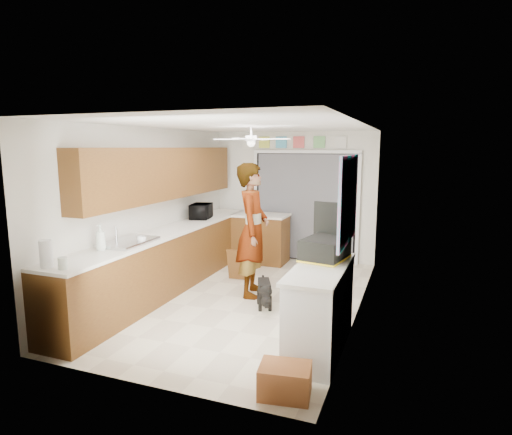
% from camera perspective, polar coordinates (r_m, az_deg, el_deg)
% --- Properties ---
extents(floor, '(5.00, 5.00, 0.00)m').
position_cam_1_polar(floor, '(6.43, -1.27, -10.72)').
color(floor, beige).
rests_on(floor, ground).
extents(ceiling, '(5.00, 5.00, 0.00)m').
position_cam_1_polar(ceiling, '(6.04, -1.36, 12.14)').
color(ceiling, white).
rests_on(ceiling, ground).
extents(wall_back, '(3.20, 0.00, 3.20)m').
position_cam_1_polar(wall_back, '(8.46, 5.00, 2.84)').
color(wall_back, silver).
rests_on(wall_back, ground).
extents(wall_front, '(3.20, 0.00, 3.20)m').
position_cam_1_polar(wall_front, '(3.95, -14.98, -4.99)').
color(wall_front, silver).
rests_on(wall_front, ground).
extents(wall_left, '(0.00, 5.00, 5.00)m').
position_cam_1_polar(wall_left, '(6.86, -13.82, 1.08)').
color(wall_left, silver).
rests_on(wall_left, ground).
extents(wall_right, '(0.00, 5.00, 5.00)m').
position_cam_1_polar(wall_right, '(5.72, 13.74, -0.54)').
color(wall_right, silver).
rests_on(wall_right, ground).
extents(left_base_cabinets, '(0.60, 4.80, 0.90)m').
position_cam_1_polar(left_base_cabinets, '(6.86, -11.48, -5.67)').
color(left_base_cabinets, brown).
rests_on(left_base_cabinets, floor).
extents(left_countertop, '(0.62, 4.80, 0.04)m').
position_cam_1_polar(left_countertop, '(6.75, -11.53, -1.82)').
color(left_countertop, white).
rests_on(left_countertop, left_base_cabinets).
extents(upper_cabinets, '(0.32, 4.00, 0.80)m').
position_cam_1_polar(upper_cabinets, '(6.89, -11.95, 5.78)').
color(upper_cabinets, brown).
rests_on(upper_cabinets, wall_left).
extents(sink_basin, '(0.50, 0.76, 0.06)m').
position_cam_1_polar(sink_basin, '(5.94, -16.66, -3.21)').
color(sink_basin, silver).
rests_on(sink_basin, left_countertop).
extents(faucet, '(0.03, 0.03, 0.22)m').
position_cam_1_polar(faucet, '(6.03, -18.14, -2.16)').
color(faucet, silver).
rests_on(faucet, left_countertop).
extents(peninsula_base, '(1.00, 0.60, 0.90)m').
position_cam_1_polar(peninsula_base, '(8.27, 0.64, -2.90)').
color(peninsula_base, brown).
rests_on(peninsula_base, floor).
extents(peninsula_top, '(1.04, 0.64, 0.04)m').
position_cam_1_polar(peninsula_top, '(8.18, 0.65, 0.32)').
color(peninsula_top, white).
rests_on(peninsula_top, peninsula_base).
extents(back_opening_recess, '(2.00, 0.06, 2.10)m').
position_cam_1_polar(back_opening_recess, '(8.39, 6.57, 1.38)').
color(back_opening_recess, black).
rests_on(back_opening_recess, wall_back).
extents(curtain_panel, '(1.90, 0.03, 2.05)m').
position_cam_1_polar(curtain_panel, '(8.36, 6.50, 1.35)').
color(curtain_panel, slate).
rests_on(curtain_panel, wall_back).
extents(door_trim_left, '(0.06, 0.04, 2.10)m').
position_cam_1_polar(door_trim_left, '(8.67, -0.04, 1.69)').
color(door_trim_left, white).
rests_on(door_trim_left, wall_back).
extents(door_trim_right, '(0.06, 0.04, 2.10)m').
position_cam_1_polar(door_trim_right, '(8.18, 13.46, 0.98)').
color(door_trim_right, white).
rests_on(door_trim_right, wall_back).
extents(door_trim_head, '(2.10, 0.04, 0.06)m').
position_cam_1_polar(door_trim_head, '(8.29, 6.65, 8.70)').
color(door_trim_head, white).
rests_on(door_trim_head, wall_back).
extents(header_frame_0, '(0.22, 0.02, 0.22)m').
position_cam_1_polar(header_frame_0, '(8.56, 1.11, 9.99)').
color(header_frame_0, '#D5DD49').
rests_on(header_frame_0, wall_back).
extents(header_frame_1, '(0.22, 0.02, 0.22)m').
position_cam_1_polar(header_frame_1, '(8.45, 3.39, 9.98)').
color(header_frame_1, '#4CA7CC').
rests_on(header_frame_1, wall_back).
extents(header_frame_2, '(0.22, 0.02, 0.22)m').
position_cam_1_polar(header_frame_2, '(8.35, 5.71, 9.96)').
color(header_frame_2, '#D85151').
rests_on(header_frame_2, wall_back).
extents(header_frame_3, '(0.22, 0.02, 0.22)m').
position_cam_1_polar(header_frame_3, '(8.26, 8.44, 9.91)').
color(header_frame_3, '#70B769').
rests_on(header_frame_3, wall_back).
extents(header_frame_4, '(0.22, 0.02, 0.22)m').
position_cam_1_polar(header_frame_4, '(8.18, 11.22, 9.84)').
color(header_frame_4, silver).
rests_on(header_frame_4, wall_back).
extents(route66_sign, '(0.22, 0.02, 0.26)m').
position_cam_1_polar(route66_sign, '(8.68, -1.10, 9.98)').
color(route66_sign, silver).
rests_on(route66_sign, wall_back).
extents(right_counter_base, '(0.50, 1.40, 0.90)m').
position_cam_1_polar(right_counter_base, '(4.82, 8.58, -12.11)').
color(right_counter_base, white).
rests_on(right_counter_base, floor).
extents(right_counter_top, '(0.54, 1.44, 0.04)m').
position_cam_1_polar(right_counter_top, '(4.67, 8.60, -6.72)').
color(right_counter_top, white).
rests_on(right_counter_top, right_counter_base).
extents(abstract_painting, '(0.03, 1.15, 0.95)m').
position_cam_1_polar(abstract_painting, '(4.68, 12.21, 2.33)').
color(abstract_painting, '#FF5DB0').
rests_on(abstract_painting, wall_right).
extents(ceiling_fan, '(1.14, 1.14, 0.24)m').
position_cam_1_polar(ceiling_fan, '(6.22, -0.66, 10.41)').
color(ceiling_fan, white).
rests_on(ceiling_fan, ceiling).
extents(microwave, '(0.43, 0.54, 0.27)m').
position_cam_1_polar(microwave, '(7.71, -7.32, 0.83)').
color(microwave, black).
rests_on(microwave, left_countertop).
extents(soap_bottle, '(0.13, 0.13, 0.33)m').
position_cam_1_polar(soap_bottle, '(5.63, -20.03, -2.51)').
color(soap_bottle, silver).
rests_on(soap_bottle, left_countertop).
extents(cup, '(0.14, 0.14, 0.09)m').
position_cam_1_polar(cup, '(5.92, -15.01, -2.88)').
color(cup, white).
rests_on(cup, left_countertop).
extents(jar_a, '(0.09, 0.09, 0.13)m').
position_cam_1_polar(jar_a, '(4.94, -24.39, -5.59)').
color(jar_a, silver).
rests_on(jar_a, left_countertop).
extents(paper_towel_roll, '(0.17, 0.17, 0.30)m').
position_cam_1_polar(paper_towel_roll, '(5.07, -26.20, -4.36)').
color(paper_towel_roll, white).
rests_on(paper_towel_roll, left_countertop).
extents(suitcase, '(0.53, 0.64, 0.25)m').
position_cam_1_polar(suitcase, '(4.95, 9.19, -4.13)').
color(suitcase, black).
rests_on(suitcase, right_counter_top).
extents(suitcase_rim, '(0.54, 0.65, 0.02)m').
position_cam_1_polar(suitcase_rim, '(4.97, 9.16, -5.36)').
color(suitcase_rim, yellow).
rests_on(suitcase_rim, suitcase).
extents(suitcase_lid, '(0.42, 0.11, 0.50)m').
position_cam_1_polar(suitcase_lid, '(5.17, 9.90, -0.72)').
color(suitcase_lid, black).
rests_on(suitcase_lid, suitcase).
extents(cardboard_box, '(0.50, 0.40, 0.28)m').
position_cam_1_polar(cardboard_box, '(4.10, 3.88, -20.88)').
color(cardboard_box, '#B76139').
rests_on(cardboard_box, floor).
extents(navy_crate, '(0.40, 0.35, 0.23)m').
position_cam_1_polar(navy_crate, '(4.12, 3.88, -21.23)').
color(navy_crate, black).
rests_on(navy_crate, floor).
extents(cabinet_door_panel, '(0.37, 0.17, 0.53)m').
position_cam_1_polar(cabinet_door_panel, '(7.17, -2.42, -6.32)').
color(cabinet_door_panel, brown).
rests_on(cabinet_door_panel, floor).
extents(man, '(0.60, 0.79, 1.98)m').
position_cam_1_polar(man, '(6.34, -0.44, -1.68)').
color(man, white).
rests_on(man, floor).
extents(dog, '(0.43, 0.59, 0.43)m').
position_cam_1_polar(dog, '(6.02, 1.12, -9.99)').
color(dog, black).
rests_on(dog, floor).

